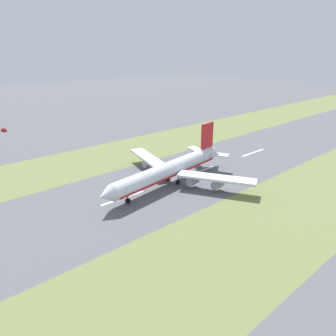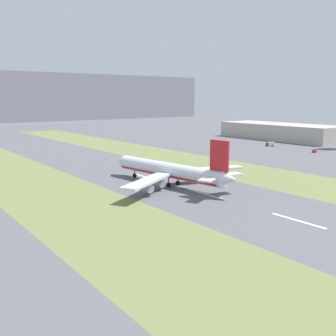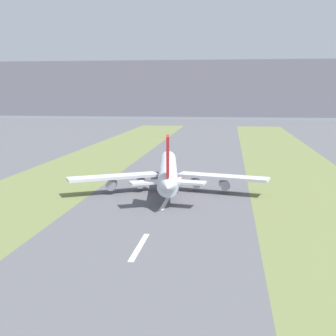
% 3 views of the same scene
% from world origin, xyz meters
% --- Properties ---
extents(ground_plane, '(800.00, 800.00, 0.00)m').
position_xyz_m(ground_plane, '(0.00, 0.00, 0.00)').
color(ground_plane, '#56565B').
extents(grass_median_west, '(40.00, 600.00, 0.01)m').
position_xyz_m(grass_median_west, '(-45.00, 0.00, 0.00)').
color(grass_median_west, olive).
rests_on(grass_median_west, ground).
extents(grass_median_east, '(40.00, 600.00, 0.01)m').
position_xyz_m(grass_median_east, '(45.00, 0.00, 0.00)').
color(grass_median_east, olive).
rests_on(grass_median_east, ground).
extents(centreline_dash_near, '(1.20, 18.00, 0.01)m').
position_xyz_m(centreline_dash_near, '(0.00, -54.03, 0.01)').
color(centreline_dash_near, silver).
rests_on(centreline_dash_near, ground).
extents(centreline_dash_mid, '(1.20, 18.00, 0.01)m').
position_xyz_m(centreline_dash_mid, '(0.00, -14.03, 0.01)').
color(centreline_dash_mid, silver).
rests_on(centreline_dash_mid, ground).
extents(centreline_dash_far, '(1.20, 18.00, 0.01)m').
position_xyz_m(centreline_dash_far, '(0.00, 25.97, 0.01)').
color(centreline_dash_far, silver).
rests_on(centreline_dash_far, ground).
extents(airplane_main_jet, '(63.61, 67.15, 20.20)m').
position_xyz_m(airplane_main_jet, '(-1.62, 4.08, 6.02)').
color(airplane_main_jet, silver).
rests_on(airplane_main_jet, ground).
extents(terminal_building, '(36.00, 104.69, 13.12)m').
position_xyz_m(terminal_building, '(182.08, 93.18, 6.56)').
color(terminal_building, '#B2AD9E').
rests_on(terminal_building, ground).
extents(service_truck, '(5.32, 6.14, 3.10)m').
position_xyz_m(service_truck, '(135.98, 65.63, 1.67)').
color(service_truck, '#B2231E').
rests_on(service_truck, ground).
extents(apron_car, '(4.64, 2.59, 2.03)m').
position_xyz_m(apron_car, '(132.36, 26.79, 1.00)').
color(apron_car, '#B2231E').
rests_on(apron_car, ground).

